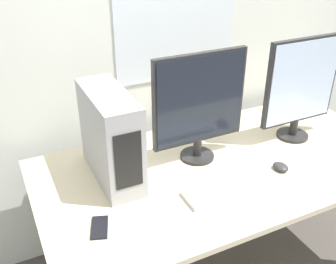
# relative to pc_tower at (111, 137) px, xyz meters

# --- Properties ---
(wall_back) EXTENTS (8.00, 0.07, 2.70)m
(wall_back) POSITION_rel_pc_tower_xyz_m (0.54, 0.45, 0.40)
(wall_back) COLOR silver
(wall_back) RESTS_ON ground_plane
(desk) EXTENTS (1.84, 0.92, 0.74)m
(desk) POSITION_rel_pc_tower_xyz_m (0.54, -0.14, -0.26)
(desk) COLOR beige
(desk) RESTS_ON ground_plane
(pc_tower) EXTENTS (0.16, 0.45, 0.42)m
(pc_tower) POSITION_rel_pc_tower_xyz_m (0.00, 0.00, 0.00)
(pc_tower) COLOR #9E9EA3
(pc_tower) RESTS_ON desk
(monitor_main) EXTENTS (0.47, 0.17, 0.54)m
(monitor_main) POSITION_rel_pc_tower_xyz_m (0.43, -0.03, 0.09)
(monitor_main) COLOR black
(monitor_main) RESTS_ON desk
(monitor_right_near) EXTENTS (0.44, 0.17, 0.55)m
(monitor_right_near) POSITION_rel_pc_tower_xyz_m (1.01, -0.07, 0.09)
(monitor_right_near) COLOR black
(monitor_right_near) RESTS_ON desk
(keyboard) EXTENTS (0.44, 0.13, 0.02)m
(keyboard) POSITION_rel_pc_tower_xyz_m (0.43, -0.33, -0.20)
(keyboard) COLOR silver
(keyboard) RESTS_ON desk
(mouse) EXTENTS (0.06, 0.08, 0.03)m
(mouse) POSITION_rel_pc_tower_xyz_m (0.73, -0.30, -0.19)
(mouse) COLOR #2D2D2D
(mouse) RESTS_ON desk
(cell_phone) EXTENTS (0.10, 0.14, 0.01)m
(cell_phone) POSITION_rel_pc_tower_xyz_m (-0.17, -0.32, -0.20)
(cell_phone) COLOR black
(cell_phone) RESTS_ON desk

